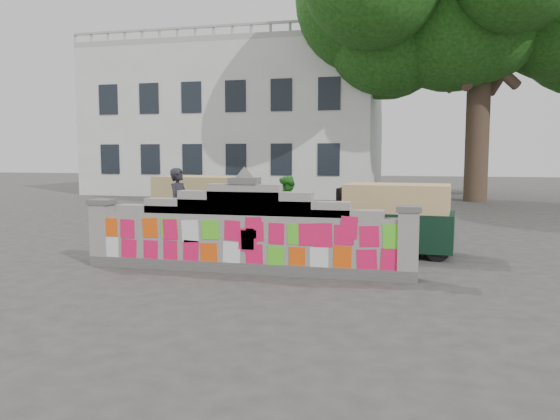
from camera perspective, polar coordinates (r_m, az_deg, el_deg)
The scene contains 9 objects.
ground at distance 10.49m, azimuth -3.67°, elevation -6.47°, with size 100.00×100.00×0.00m, color #383533.
parapet_wall at distance 10.35m, azimuth -3.71°, elevation -2.41°, with size 6.48×0.44×2.01m.
building at distance 33.37m, azimuth -3.89°, elevation 8.83°, with size 16.00×10.00×8.90m.
shade_tree at distance 28.73m, azimuth 20.33°, elevation 18.94°, with size 12.00×10.00×12.00m.
cyclist_bike at distance 12.60m, azimuth -10.44°, elevation -2.20°, with size 0.66×1.89×0.99m, color black.
cyclist_rider at distance 12.56m, azimuth -10.47°, elevation -0.64°, with size 0.61×0.40×1.68m, color #232029.
pedestrian at distance 13.01m, azimuth 0.67°, elevation -0.21°, with size 0.84×0.66×1.73m, color #2B8B25.
rickshaw_left at distance 14.74m, azimuth -7.85°, elevation 0.41°, with size 3.07×1.78×1.65m.
rickshaw_right at distance 12.44m, azimuth 11.78°, elevation -0.83°, with size 2.90×1.53×1.58m.
Camera 1 is at (3.08, -9.78, 2.22)m, focal length 35.00 mm.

